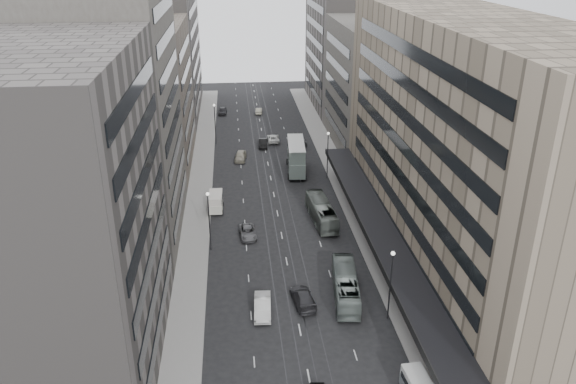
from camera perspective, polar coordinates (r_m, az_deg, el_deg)
name	(u,v)px	position (r m, az deg, el deg)	size (l,w,h in m)	color
ground	(294,297)	(65.58, 0.56, -10.63)	(220.00, 220.00, 0.00)	black
sidewalk_right	(337,172)	(100.09, 5.04, 2.06)	(4.00, 125.00, 0.15)	gray
sidewalk_left	(201,177)	(98.62, -8.80, 1.52)	(4.00, 125.00, 0.15)	gray
department_store	(463,145)	(71.11, 17.38, 4.58)	(19.20, 60.00, 30.00)	gray
building_right_mid	(374,85)	(112.08, 8.76, 10.66)	(15.00, 28.00, 24.00)	#4A4640
building_right_far	(345,49)	(140.38, 5.80, 14.29)	(15.00, 32.00, 28.00)	#68625D
building_left_a	(61,220)	(53.07, -22.11, -2.69)	(15.00, 28.00, 30.00)	#68625D
building_left_b	(114,113)	(76.99, -17.29, 7.64)	(15.00, 26.00, 34.00)	#4A4640
building_left_c	(145,96)	(103.84, -14.36, 9.43)	(15.00, 28.00, 25.00)	#695E52
building_left_d	(163,54)	(135.57, -12.59, 13.52)	(15.00, 38.00, 28.00)	#68625D
lamp_right_near	(391,277)	(60.34, 10.42, -8.53)	(0.44, 0.44, 8.32)	#262628
lamp_right_far	(328,150)	(95.58, 4.06, 4.31)	(0.44, 0.44, 8.32)	#262628
lamp_left_near	(209,214)	(73.14, -8.04, -2.27)	(0.44, 0.44, 8.32)	#262628
lamp_left_far	(215,119)	(113.34, -7.45, 7.33)	(0.44, 0.44, 8.32)	#262628
bus_near	(346,285)	(65.20, 5.88, -9.41)	(2.53, 10.80, 3.01)	gray
bus_far	(321,212)	(81.68, 3.41, -1.99)	(2.60, 11.12, 3.10)	gray
double_decker	(296,156)	(98.83, 0.83, 3.66)	(3.68, 10.24, 5.50)	gray
panel_van	(216,201)	(85.46, -7.35, -0.95)	(2.26, 4.46, 2.78)	silver
sedan_1	(263,306)	(62.71, -2.60, -11.52)	(1.80, 5.15, 1.70)	silver
sedan_2	(248,232)	(77.93, -4.10, -4.10)	(2.20, 4.77, 1.32)	slate
sedan_3	(303,298)	(64.14, 1.55, -10.67)	(2.20, 5.40, 1.57)	#2B2A2D
sedan_4	(241,156)	(105.42, -4.85, 3.66)	(1.97, 4.89, 1.67)	#9E9883
sedan_5	(263,143)	(112.35, -2.55, 4.98)	(1.63, 4.66, 1.54)	black
sedan_6	(273,138)	(115.32, -1.50, 5.47)	(2.36, 5.11, 1.42)	white
sedan_7	(301,141)	(113.69, 1.28, 5.19)	(1.93, 4.75, 1.38)	#535355
sedan_8	(223,111)	(135.69, -6.67, 8.20)	(1.86, 4.62, 1.57)	#272729
sedan_9	(259,111)	(135.44, -2.98, 8.25)	(1.44, 4.14, 1.36)	#A39F87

